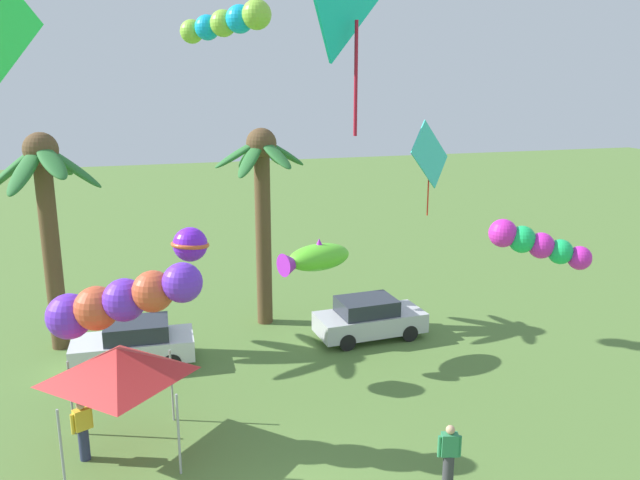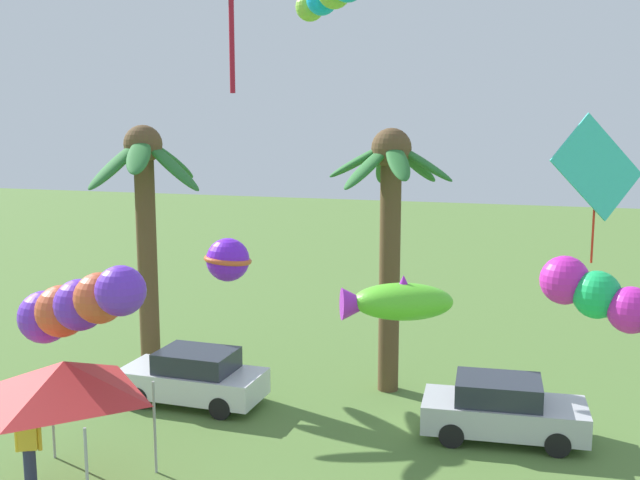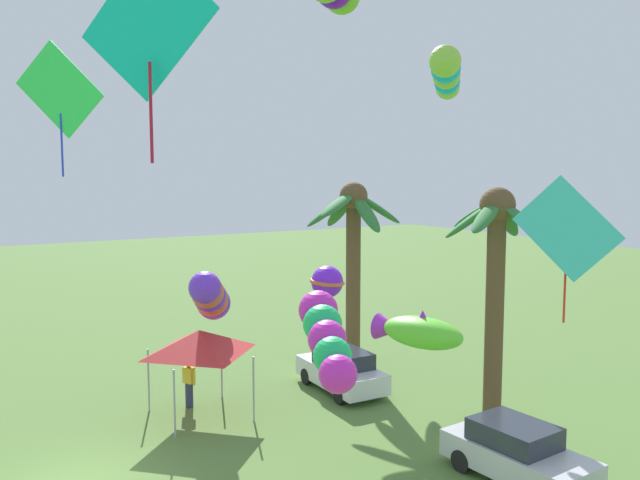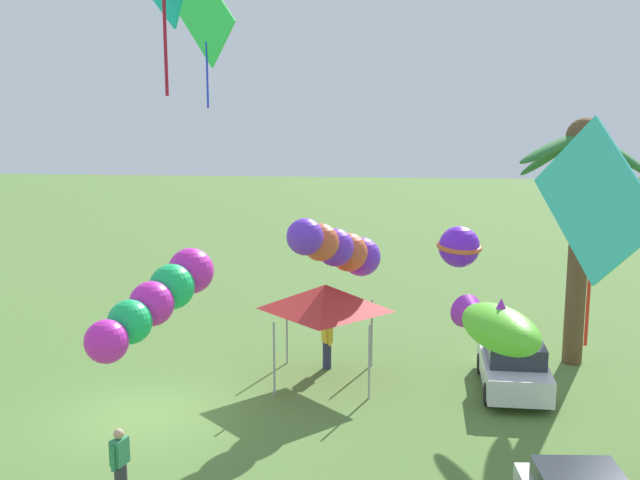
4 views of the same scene
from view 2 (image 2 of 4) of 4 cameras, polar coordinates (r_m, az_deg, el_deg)
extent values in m
cylinder|color=brown|center=(23.90, -12.65, -1.42)|extent=(0.60, 0.60, 6.94)
ellipsoid|color=#2D7033|center=(23.09, -10.99, 5.47)|extent=(1.99, 0.71, 1.70)
ellipsoid|color=#2D7033|center=(24.17, -11.15, 5.88)|extent=(1.34, 2.19, 1.51)
ellipsoid|color=#2D7033|center=(24.49, -13.03, 5.81)|extent=(1.66, 2.10, 1.55)
ellipsoid|color=#2D7033|center=(23.97, -14.80, 5.47)|extent=(1.98, 0.70, 1.70)
ellipsoid|color=#2D7033|center=(23.01, -14.82, 5.46)|extent=(1.47, 2.12, 1.59)
ellipsoid|color=#2D7033|center=(22.45, -13.25, 6.07)|extent=(1.46, 2.34, 1.13)
sphere|color=brown|center=(23.51, -12.95, 6.92)|extent=(1.14, 1.14, 1.14)
cylinder|color=brown|center=(21.72, 5.16, -2.36)|extent=(0.58, 0.58, 6.90)
ellipsoid|color=#2D7033|center=(21.33, 7.55, 5.72)|extent=(1.87, 0.89, 1.25)
ellipsoid|color=#2D7033|center=(21.84, 6.92, 5.69)|extent=(1.53, 1.71, 1.33)
ellipsoid|color=#2D7033|center=(22.08, 4.93, 5.65)|extent=(1.13, 1.78, 1.42)
ellipsoid|color=#2D7033|center=(21.42, 2.98, 5.92)|extent=(1.88, 0.70, 1.17)
ellipsoid|color=#2D7033|center=(20.83, 3.60, 5.49)|extent=(1.52, 1.67, 1.39)
ellipsoid|color=#2D7033|center=(20.45, 5.78, 5.81)|extent=(1.23, 1.94, 1.11)
sphere|color=brown|center=(21.29, 5.30, 6.77)|extent=(1.11, 1.11, 1.11)
cube|color=silver|center=(21.66, -9.41, -10.33)|extent=(3.96, 1.83, 0.70)
cube|color=#282D38|center=(21.39, -9.09, -8.79)|extent=(2.08, 1.57, 0.56)
cylinder|color=black|center=(21.70, -13.25, -11.26)|extent=(0.61, 0.20, 0.60)
cylinder|color=black|center=(22.96, -11.18, -10.02)|extent=(0.61, 0.20, 0.60)
cylinder|color=black|center=(20.59, -7.37, -12.23)|extent=(0.61, 0.20, 0.60)
cylinder|color=black|center=(21.92, -5.57, -10.83)|extent=(0.61, 0.20, 0.60)
cube|color=#BCBCC1|center=(19.72, 13.43, -12.47)|extent=(4.01, 1.96, 0.70)
cube|color=#282D38|center=(19.50, 13.05, -10.74)|extent=(2.13, 1.63, 0.56)
cylinder|color=black|center=(20.62, 16.80, -12.53)|extent=(0.61, 0.22, 0.60)
cylinder|color=black|center=(19.18, 17.15, -14.25)|extent=(0.61, 0.22, 0.60)
cylinder|color=black|center=(20.56, 9.92, -12.32)|extent=(0.61, 0.22, 0.60)
cylinder|color=black|center=(19.12, 9.69, -14.04)|extent=(0.61, 0.22, 0.60)
cylinder|color=#2D3351|center=(18.13, -20.64, -15.47)|extent=(0.26, 0.26, 0.84)
cube|color=yellow|center=(17.85, -20.77, -13.45)|extent=(0.44, 0.37, 0.54)
sphere|color=tan|center=(17.72, -20.84, -12.33)|extent=(0.21, 0.21, 0.21)
cylinder|color=yellow|center=(17.92, -21.50, -13.58)|extent=(0.09, 0.09, 0.52)
cylinder|color=yellow|center=(17.83, -20.02, -13.62)|extent=(0.09, 0.09, 0.52)
cylinder|color=#9E9EA3|center=(19.06, -19.17, -12.08)|extent=(0.06, 0.06, 2.10)
cylinder|color=#9E9EA3|center=(17.75, -12.12, -13.38)|extent=(0.06, 0.06, 2.10)
pyramid|color=red|center=(16.87, -18.37, -9.71)|extent=(2.86, 2.86, 0.75)
ellipsoid|color=#5FD52E|center=(17.80, 6.17, -4.55)|extent=(2.63, 1.98, 0.91)
cone|color=#AC27CB|center=(17.62, 2.81, -4.75)|extent=(0.99, 0.98, 0.76)
cone|color=#AC27CB|center=(17.72, 6.19, -3.35)|extent=(0.61, 0.61, 0.48)
sphere|color=#6B2EDC|center=(17.97, -19.68, -5.38)|extent=(1.16, 1.16, 1.16)
sphere|color=#D95432|center=(17.24, -18.55, -5.01)|extent=(1.11, 1.11, 1.11)
sphere|color=#6B2EDC|center=(16.53, -17.32, -4.60)|extent=(1.07, 1.07, 1.07)
sphere|color=#D95432|center=(15.82, -15.98, -4.15)|extent=(1.02, 1.02, 1.02)
sphere|color=#6B2EDC|center=(15.12, -14.52, -3.65)|extent=(0.97, 0.97, 0.97)
sphere|color=#D926B9|center=(11.95, 17.63, -2.84)|extent=(0.73, 0.73, 0.73)
sphere|color=#1AC560|center=(11.83, 19.79, -3.83)|extent=(0.70, 0.70, 0.70)
sphere|color=#D926B9|center=(11.72, 21.99, -4.82)|extent=(0.67, 0.67, 0.67)
sphere|color=#741FEC|center=(18.33, -6.83, -1.46)|extent=(1.03, 1.03, 1.03)
torus|color=#DC5A2F|center=(18.33, -6.83, -1.46)|extent=(1.59, 1.59, 0.24)
cylinder|color=#A9152A|center=(11.02, -6.58, 16.53)|extent=(0.07, 0.07, 2.23)
cube|color=#3BD2C3|center=(17.70, 19.77, 5.08)|extent=(1.98, 1.33, 2.33)
cylinder|color=red|center=(17.83, 19.54, 0.80)|extent=(0.05, 0.05, 1.52)
sphere|color=#8ECE3C|center=(21.96, -0.75, 16.86)|extent=(0.80, 0.80, 0.80)
camera|label=1|loc=(9.01, -91.21, 9.47)|focal=36.53mm
camera|label=3|loc=(11.83, 78.39, 2.36)|focal=36.88mm
camera|label=4|loc=(19.01, 55.70, 6.13)|focal=43.28mm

